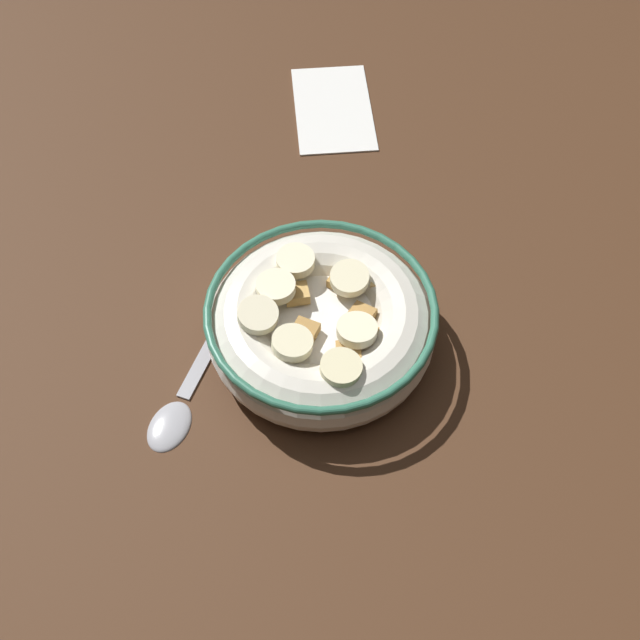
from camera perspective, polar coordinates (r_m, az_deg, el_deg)
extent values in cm
cube|color=#472B19|center=(59.58, 0.00, -2.18)|extent=(120.35, 120.35, 2.00)
cylinder|color=silver|center=(58.49, 0.00, -1.50)|extent=(8.90, 8.90, 0.60)
torus|color=silver|center=(56.85, 0.00, -0.42)|extent=(16.18, 16.18, 4.53)
torus|color=#337259|center=(55.23, 0.00, 0.72)|extent=(16.30, 16.30, 0.60)
cylinder|color=white|center=(56.25, 0.00, -0.01)|extent=(13.47, 13.47, 0.40)
cube|color=#AD7F42|center=(53.98, 2.00, -2.34)|extent=(1.75, 1.84, 0.99)
cube|color=#B78947|center=(57.52, 1.53, 2.81)|extent=(2.35, 2.35, 0.83)
cube|color=#AD7F42|center=(54.92, -1.17, -0.82)|extent=(2.24, 2.24, 0.78)
cube|color=#B78947|center=(53.11, 1.44, -4.06)|extent=(2.43, 2.43, 0.91)
cube|color=tan|center=(56.74, -1.74, 1.89)|extent=(2.04, 1.97, 0.98)
cube|color=#B78947|center=(52.80, -1.80, -4.40)|extent=(2.15, 2.13, 0.84)
cube|color=tan|center=(57.68, -4.73, 3.02)|extent=(2.28, 2.32, 0.95)
cube|color=tan|center=(57.57, 4.46, 2.79)|extent=(1.97, 2.01, 0.89)
cube|color=#AD7F42|center=(55.70, 2.87, -0.01)|extent=(2.39, 2.42, 0.99)
cube|color=#AD7F42|center=(54.76, 4.18, -1.53)|extent=(2.29, 2.26, 0.94)
cylinder|color=#F9EFC6|center=(55.87, -3.23, 2.37)|extent=(3.92, 3.91, 0.82)
cylinder|color=#F4EABC|center=(53.33, -2.06, -1.64)|extent=(3.17, 3.21, 1.12)
cylinder|color=#F4EABC|center=(56.64, 2.03, 2.99)|extent=(3.84, 3.79, 1.19)
cylinder|color=beige|center=(52.25, 1.42, -3.42)|extent=(3.45, 3.49, 0.94)
cylinder|color=#F9EFC6|center=(57.48, -1.82, 4.23)|extent=(3.60, 3.60, 0.79)
cylinder|color=#F9EFC6|center=(54.04, 2.56, -0.71)|extent=(3.07, 3.01, 1.09)
cylinder|color=#F9EFC6|center=(54.32, -4.50, 0.36)|extent=(3.23, 3.25, 1.34)
ellipsoid|color=#A5A5AD|center=(55.97, -10.77, -7.27)|extent=(4.74, 4.00, 0.80)
cube|color=#A5A5AD|center=(58.97, -7.75, -1.78)|extent=(9.62, 4.37, 0.36)
cube|color=white|center=(75.44, 0.88, 14.82)|extent=(12.06, 7.89, 0.30)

